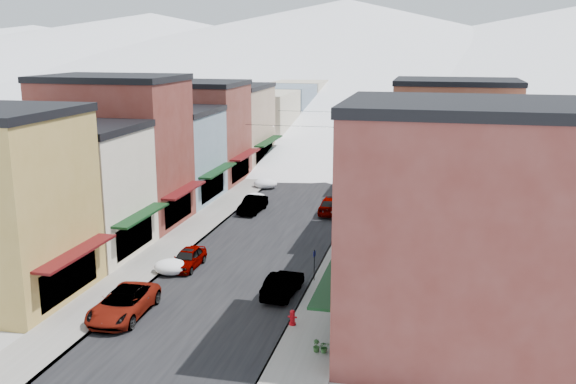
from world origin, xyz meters
The scene contains 39 objects.
ground centered at (0.00, 0.00, 0.00)m, with size 600.00×600.00×0.00m, color gray.
road centered at (0.00, 60.00, 0.01)m, with size 10.00×160.00×0.01m, color black.
sidewalk_left centered at (-6.60, 60.00, 0.07)m, with size 3.20×160.00×0.15m, color gray.
sidewalk_right centered at (6.60, 60.00, 0.07)m, with size 3.20×160.00×0.15m, color gray.
curb_left centered at (-5.05, 60.00, 0.07)m, with size 0.10×160.00×0.15m, color slate.
curb_right centered at (5.05, 60.00, 0.07)m, with size 0.10×160.00×0.15m, color slate.
bldg_l_cream centered at (-13.19, 12.50, 4.76)m, with size 11.30×8.20×9.50m.
bldg_l_brick_near centered at (-13.69, 20.50, 6.26)m, with size 12.30×8.20×12.50m.
bldg_l_grayblue centered at (-13.19, 29.00, 4.51)m, with size 11.30×9.20×9.00m.
bldg_l_brick_far centered at (-14.19, 38.00, 5.51)m, with size 13.30×9.20×11.00m.
bldg_l_tan centered at (-13.19, 48.00, 5.01)m, with size 11.30×11.20×10.00m.
bldg_r_brick_near centered at (13.69, 3.00, 6.26)m, with size 12.30×9.20×12.50m.
bldg_r_green centered at (13.19, 12.00, 4.76)m, with size 11.30×9.20×9.50m.
bldg_r_blue centered at (13.19, 21.00, 5.26)m, with size 11.30×9.20×10.50m.
bldg_r_cream centered at (13.69, 30.00, 4.51)m, with size 12.30×9.20×9.00m.
bldg_r_brick_far centered at (14.19, 39.00, 5.76)m, with size 13.30×9.20×11.50m.
bldg_r_tan centered at (13.19, 49.00, 4.76)m, with size 11.30×11.20×9.50m.
distant_blocks centered at (0.00, 83.00, 4.00)m, with size 34.00×55.00×8.00m.
mountain_ridge centered at (-19.47, 277.18, 14.36)m, with size 670.00×340.00×34.00m.
overhead_cables centered at (0.00, 47.50, 6.20)m, with size 16.40×15.04×0.04m.
car_white_suv centered at (-4.30, 3.00, 0.77)m, with size 2.57×5.57×1.55m, color white.
car_silver_sedan centered at (-3.76, 11.33, 0.68)m, with size 1.61×4.01×1.37m, color #ADB1B6.
car_dark_hatch centered at (-3.50, 26.45, 0.73)m, with size 1.54×4.41×1.45m, color black.
car_silver_wagon centered at (-3.50, 51.87, 0.84)m, with size 2.36×5.80×1.68m, color #989AA0.
car_green_sedan centered at (3.72, 8.05, 0.72)m, with size 1.52×4.37×1.44m, color black.
car_gray_suv centered at (3.59, 27.68, 0.84)m, with size 1.98×4.92×1.68m, color gray.
car_black_sedan centered at (3.67, 46.32, 0.82)m, with size 2.28×5.62×1.63m, color black.
car_lane_silver centered at (-1.97, 55.43, 0.67)m, with size 1.58×3.93×1.34m, color #ADAFB5.
car_lane_white centered at (0.60, 70.32, 0.73)m, with size 2.43×5.27×1.46m, color silver.
fire_hydrant centered at (5.30, 3.76, 0.54)m, with size 0.50×0.38×0.86m.
parking_sign centered at (5.20, 10.58, 1.36)m, with size 0.10×0.28×2.07m.
trash_can centered at (5.84, 19.59, 0.62)m, with size 0.55×0.55×0.93m.
streetlamp_near centered at (5.81, 19.48, 3.12)m, with size 0.39×0.39×4.70m.
streetlamp_far centered at (5.20, 55.00, 2.72)m, with size 0.34×0.34×4.08m.
planter_near centered at (7.53, 1.00, 0.45)m, with size 0.54×0.46×0.60m, color #30622C.
planter_far centered at (7.13, 1.00, 0.46)m, with size 0.35×0.35×0.63m, color #305828.
snow_pile_near centered at (-4.39, 10.06, 0.47)m, with size 2.32×2.63×0.98m.
snow_pile_mid centered at (-4.28, 30.22, 0.43)m, with size 2.13×2.51×0.90m.
snow_pile_far centered at (-4.88, 36.23, 0.50)m, with size 2.49×2.73×1.06m.
Camera 1 is at (12.34, -27.71, 15.16)m, focal length 40.00 mm.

